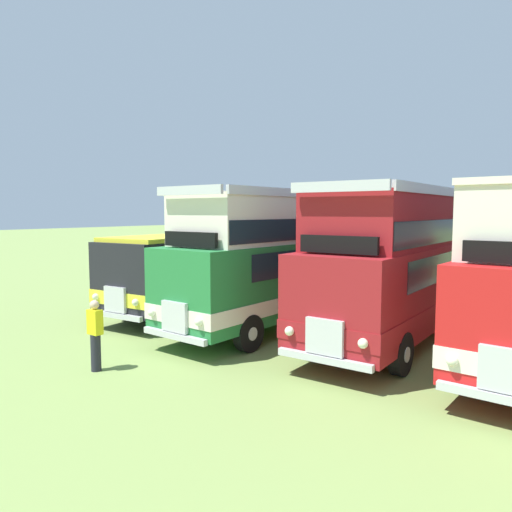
# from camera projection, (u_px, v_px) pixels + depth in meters

# --- Properties ---
(bus_first_in_row) EXTENTS (3.11, 9.83, 2.99)m
(bus_first_in_row) POSITION_uv_depth(u_px,v_px,m) (210.00, 264.00, 19.15)
(bus_first_in_row) COLOR black
(bus_first_in_row) RESTS_ON ground
(bus_second_in_row) EXTENTS (3.06, 11.23, 4.52)m
(bus_second_in_row) POSITION_uv_depth(u_px,v_px,m) (295.00, 254.00, 16.91)
(bus_second_in_row) COLOR #237538
(bus_second_in_row) RESTS_ON ground
(bus_third_in_row) EXTENTS (2.62, 10.45, 4.52)m
(bus_third_in_row) POSITION_uv_depth(u_px,v_px,m) (406.00, 260.00, 14.78)
(bus_third_in_row) COLOR maroon
(bus_third_in_row) RESTS_ON ground
(marshal_person) EXTENTS (0.36, 0.24, 1.73)m
(marshal_person) POSITION_uv_depth(u_px,v_px,m) (95.00, 335.00, 11.63)
(marshal_person) COLOR #23232D
(marshal_person) RESTS_ON ground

